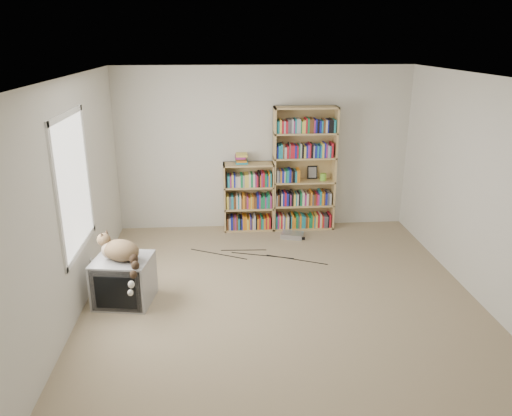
{
  "coord_description": "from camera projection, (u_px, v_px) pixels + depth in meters",
  "views": [
    {
      "loc": [
        -0.68,
        -5.03,
        2.88
      ],
      "look_at": [
        -0.23,
        1.0,
        0.81
      ],
      "focal_mm": 35.0,
      "sensor_mm": 36.0,
      "label": 1
    }
  ],
  "objects": [
    {
      "name": "floor_cables",
      "position": [
        253.0,
        253.0,
        7.01
      ],
      "size": [
        1.2,
        0.7,
        0.01
      ],
      "primitive_type": null,
      "color": "black",
      "rests_on": "floor"
    },
    {
      "name": "bookcase_short",
      "position": [
        249.0,
        199.0,
        7.77
      ],
      "size": [
        0.77,
        0.3,
        1.06
      ],
      "color": "tan",
      "rests_on": "floor"
    },
    {
      "name": "window",
      "position": [
        74.0,
        184.0,
        5.3
      ],
      "size": [
        0.02,
        1.22,
        1.52
      ],
      "primitive_type": "cube",
      "color": "white",
      "rests_on": "wall_left"
    },
    {
      "name": "cat",
      "position": [
        122.0,
        255.0,
        5.46
      ],
      "size": [
        0.58,
        0.66,
        0.52
      ],
      "rotation": [
        0.0,
        0.0,
        -0.43
      ],
      "color": "#382917",
      "rests_on": "crt_tv"
    },
    {
      "name": "crt_tv",
      "position": [
        124.0,
        280.0,
        5.67
      ],
      "size": [
        0.69,
        0.64,
        0.54
      ],
      "rotation": [
        0.0,
        0.0,
        -0.16
      ],
      "color": "#959597",
      "rests_on": "floor"
    },
    {
      "name": "book_stack",
      "position": [
        241.0,
        159.0,
        7.57
      ],
      "size": [
        0.2,
        0.26,
        0.14
      ],
      "primitive_type": "cube",
      "color": "red",
      "rests_on": "bookcase_short"
    },
    {
      "name": "wall_front",
      "position": [
        338.0,
        327.0,
        2.96
      ],
      "size": [
        4.5,
        0.02,
        2.5
      ],
      "primitive_type": "cube",
      "color": "beige",
      "rests_on": "floor"
    },
    {
      "name": "wall_left",
      "position": [
        69.0,
        203.0,
        5.16
      ],
      "size": [
        0.02,
        5.0,
        2.5
      ],
      "primitive_type": "cube",
      "color": "beige",
      "rests_on": "floor"
    },
    {
      "name": "wall_back",
      "position": [
        264.0,
        149.0,
        7.68
      ],
      "size": [
        4.5,
        0.02,
        2.5
      ],
      "primitive_type": "cube",
      "color": "beige",
      "rests_on": "floor"
    },
    {
      "name": "floor",
      "position": [
        283.0,
        302.0,
        5.72
      ],
      "size": [
        4.5,
        5.0,
        0.01
      ],
      "primitive_type": "cube",
      "color": "tan",
      "rests_on": "ground"
    },
    {
      "name": "dvd_player",
      "position": [
        292.0,
        235.0,
        7.56
      ],
      "size": [
        0.38,
        0.32,
        0.07
      ],
      "primitive_type": "cube",
      "rotation": [
        0.0,
        0.0,
        -0.31
      ],
      "color": "#ACACB1",
      "rests_on": "floor"
    },
    {
      "name": "bookcase_tall",
      "position": [
        304.0,
        172.0,
        7.7
      ],
      "size": [
        0.96,
        0.3,
        1.91
      ],
      "color": "tan",
      "rests_on": "floor"
    },
    {
      "name": "wall_outlet",
      "position": [
        91.0,
        264.0,
        5.94
      ],
      "size": [
        0.01,
        0.08,
        0.13
      ],
      "primitive_type": "cube",
      "color": "silver",
      "rests_on": "wall_left"
    },
    {
      "name": "green_mug",
      "position": [
        323.0,
        177.0,
        7.73
      ],
      "size": [
        0.1,
        0.1,
        0.11
      ],
      "primitive_type": "cylinder",
      "color": "#78C337",
      "rests_on": "bookcase_tall"
    },
    {
      "name": "ceiling",
      "position": [
        287.0,
        78.0,
        4.91
      ],
      "size": [
        4.5,
        5.0,
        0.02
      ],
      "primitive_type": "cube",
      "color": "white",
      "rests_on": "wall_back"
    },
    {
      "name": "wall_right",
      "position": [
        488.0,
        194.0,
        5.48
      ],
      "size": [
        0.02,
        5.0,
        2.5
      ],
      "primitive_type": "cube",
      "color": "beige",
      "rests_on": "floor"
    },
    {
      "name": "framed_print",
      "position": [
        312.0,
        172.0,
        7.79
      ],
      "size": [
        0.15,
        0.05,
        0.21
      ],
      "primitive_type": "cube",
      "rotation": [
        -0.17,
        0.0,
        0.0
      ],
      "color": "black",
      "rests_on": "bookcase_tall"
    }
  ]
}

